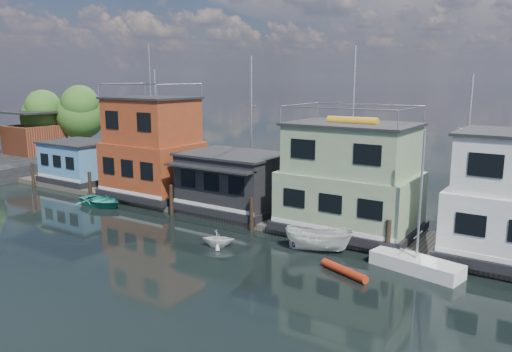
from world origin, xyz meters
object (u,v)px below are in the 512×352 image
Objects in this scene: houseboat_dark at (233,181)px; dinghy_white at (218,238)px; houseboat_blue at (79,161)px; houseboat_green at (350,180)px; red_kayak at (344,271)px; houseboat_red at (153,149)px; day_sailer at (416,263)px; motorboat at (318,239)px; dinghy_teal at (101,201)px.

houseboat_dark is 7.58m from dinghy_white.
houseboat_green is (26.50, 0.00, 1.34)m from houseboat_blue.
houseboat_red is at bearing -176.60° from red_kayak.
day_sailer is at bearing 62.00° from red_kayak.
houseboat_green reaches higher than houseboat_dark.
houseboat_red is at bearing 63.79° from motorboat.
red_kayak is at bearing -12.13° from houseboat_blue.
dinghy_teal is 18.65m from motorboat.
dinghy_white is at bearing 101.85° from motorboat.
dinghy_white is (-10.76, -2.68, 0.08)m from day_sailer.
motorboat reaches higher than dinghy_teal.
houseboat_blue is 29.70m from red_kayak.
day_sailer reaches higher than dinghy_teal.
houseboat_red is 6.14× the size of dinghy_white.
dinghy_teal is at bearing -27.24° from houseboat_blue.
day_sailer is (14.35, -3.72, -1.99)m from houseboat_dark.
houseboat_blue is 3.31× the size of dinghy_white.
houseboat_dark is 13.23m from red_kayak.
houseboat_green is 19.43m from dinghy_teal.
motorboat is at bearing -13.23° from houseboat_red.
day_sailer is 1.84× the size of motorboat.
houseboat_blue is 1.62× the size of motorboat.
dinghy_white is 0.66× the size of red_kayak.
day_sailer is 1.80× the size of dinghy_teal.
houseboat_red reaches higher than red_kayak.
houseboat_dark is 1.83× the size of dinghy_teal.
dinghy_teal is at bearing -168.01° from houseboat_green.
day_sailer is 5.47m from motorboat.
dinghy_white is 7.89m from red_kayak.
houseboat_dark reaches higher than dinghy_teal.
dinghy_white is (21.09, -6.42, -1.70)m from houseboat_blue.
houseboat_red reaches higher than dinghy_teal.
houseboat_red is 4.06× the size of red_kayak.
houseboat_green is 2.88× the size of red_kayak.
houseboat_green is at bearing -67.52° from dinghy_white.
red_kayak is at bearing -115.99° from dinghy_white.
red_kayak is at bearing -17.74° from houseboat_red.
houseboat_dark is at bearing -0.06° from houseboat_blue.
houseboat_red is 2.93× the size of dinghy_teal.
houseboat_dark is 1.02× the size of day_sailer.
dinghy_white is (13.35, -2.44, 0.09)m from dinghy_teal.
dinghy_teal is 1.03× the size of motorboat.
dinghy_teal is at bearing -157.90° from houseboat_dark.
red_kayak is (2.58, -2.26, -0.55)m from motorboat.
houseboat_green is (17.00, 0.00, -0.55)m from houseboat_red.
day_sailer is at bearing -103.41° from dinghy_white.
houseboat_dark is at bearing -0.14° from houseboat_red.
motorboat is (5.30, 2.45, 0.25)m from dinghy_white.
houseboat_dark is 14.95m from day_sailer.
red_kayak is (21.23, -2.24, -0.21)m from dinghy_teal.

